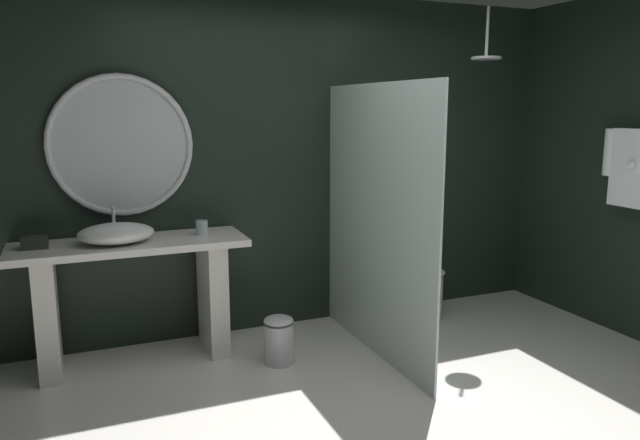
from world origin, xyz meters
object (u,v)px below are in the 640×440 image
at_px(round_wall_mirror, 121,146).
at_px(toilet, 418,286).
at_px(tissue_box, 35,242).
at_px(waste_bin, 279,339).
at_px(tumbler_cup, 202,228).
at_px(rain_shower_head, 486,54).
at_px(vessel_sink, 116,233).
at_px(hanging_bathrobe, 639,164).

bearing_deg(round_wall_mirror, toilet, -4.90).
relative_size(tissue_box, toilet, 0.30).
relative_size(round_wall_mirror, waste_bin, 2.92).
bearing_deg(round_wall_mirror, tumbler_cup, -25.20).
bearing_deg(rain_shower_head, vessel_sink, 176.16).
relative_size(rain_shower_head, waste_bin, 1.17).
bearing_deg(hanging_bathrobe, toilet, 136.80).
height_order(round_wall_mirror, toilet, round_wall_mirror).
bearing_deg(round_wall_mirror, rain_shower_head, -9.74).
height_order(vessel_sink, waste_bin, vessel_sink).
height_order(tumbler_cup, rain_shower_head, rain_shower_head).
height_order(tumbler_cup, round_wall_mirror, round_wall_mirror).
bearing_deg(toilet, tumbler_cup, -178.96).
distance_m(vessel_sink, hanging_bathrobe, 3.71).
distance_m(vessel_sink, rain_shower_head, 3.05).
xyz_separation_m(vessel_sink, waste_bin, (0.99, -0.40, -0.75)).
relative_size(toilet, waste_bin, 1.58).
bearing_deg(waste_bin, toilet, 18.81).
height_order(round_wall_mirror, waste_bin, round_wall_mirror).
xyz_separation_m(round_wall_mirror, toilet, (2.31, -0.20, -1.23)).
distance_m(rain_shower_head, toilet, 1.95).
bearing_deg(rain_shower_head, waste_bin, -173.18).
height_order(tumbler_cup, waste_bin, tumbler_cup).
height_order(tumbler_cup, tissue_box, tumbler_cup).
xyz_separation_m(tumbler_cup, hanging_bathrobe, (2.97, -1.05, 0.43)).
bearing_deg(vessel_sink, rain_shower_head, -3.84).
height_order(hanging_bathrobe, toilet, hanging_bathrobe).
bearing_deg(hanging_bathrobe, vessel_sink, 164.20).
height_order(tissue_box, hanging_bathrobe, hanging_bathrobe).
bearing_deg(tumbler_cup, rain_shower_head, -5.99).
distance_m(tumbler_cup, tissue_box, 1.07).
bearing_deg(rain_shower_head, tumbler_cup, 174.01).
relative_size(hanging_bathrobe, waste_bin, 1.89).
height_order(vessel_sink, hanging_bathrobe, hanging_bathrobe).
height_order(tissue_box, toilet, tissue_box).
bearing_deg(tumbler_cup, vessel_sink, -175.60).
xyz_separation_m(vessel_sink, hanging_bathrobe, (3.55, -1.00, 0.42)).
height_order(vessel_sink, toilet, vessel_sink).
bearing_deg(tissue_box, rain_shower_head, -4.03).
bearing_deg(waste_bin, vessel_sink, 158.01).
bearing_deg(toilet, waste_bin, -161.19).
distance_m(tissue_box, toilet, 2.96).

